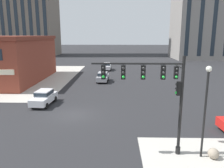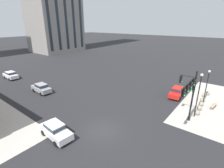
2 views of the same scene
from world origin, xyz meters
name	(u,v)px [view 2 (image 2 of 2)]	position (x,y,z in m)	size (l,w,h in m)	color
ground_plane	(103,130)	(0.00, 0.00, 0.00)	(320.00, 320.00, 0.00)	#262628
traffic_signal_main	(190,91)	(7.10, -7.23, 4.64)	(5.97, 2.09, 6.70)	black
bollard_sphere_curb_a	(197,113)	(10.72, -7.95, 0.36)	(0.71, 0.71, 0.71)	gray
bollard_sphere_curb_b	(199,108)	(12.40, -7.87, 0.36)	(0.71, 0.71, 0.71)	gray
bollard_sphere_curb_c	(201,104)	(13.99, -7.78, 0.36)	(0.71, 0.71, 0.71)	gray
bollard_sphere_curb_d	(203,100)	(15.77, -7.65, 0.36)	(0.71, 0.71, 0.71)	gray
bollard_sphere_curb_e	(204,95)	(17.91, -7.48, 0.36)	(0.71, 0.71, 0.71)	gray
bollard_sphere_curb_f	(208,93)	(19.21, -7.79, 0.36)	(0.71, 0.71, 0.71)	gray
bench_near_signal	(213,106)	(14.39, -9.38, 0.33)	(1.85, 0.72, 0.49)	tan
street_lamp_corner_near	(199,91)	(10.00, -7.74, 3.77)	(0.36, 0.36, 6.11)	black
street_lamp_mid_sidewalk	(207,83)	(15.49, -7.83, 3.36)	(0.36, 0.36, 5.36)	black
car_main_northbound_near	(11,75)	(1.95, 29.47, 0.92)	(1.94, 4.43, 1.68)	silver
car_main_southbound_near	(177,92)	(15.23, -3.68, 0.92)	(4.48, 2.06, 1.68)	red
car_main_southbound_far	(41,88)	(1.86, 16.46, 0.92)	(2.04, 4.48, 1.68)	#99999E
car_cross_eastbound	(55,130)	(-4.14, 3.39, 0.92)	(2.15, 4.53, 1.68)	silver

